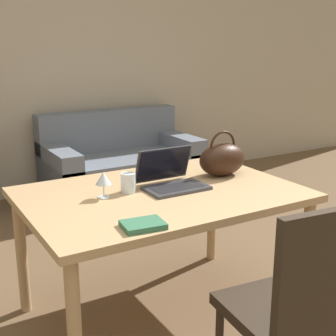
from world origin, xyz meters
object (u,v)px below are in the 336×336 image
(chair, at_px, (298,303))
(couch, at_px, (120,167))
(wine_glass, at_px, (103,179))
(handbag, at_px, (222,159))
(laptop, at_px, (170,177))
(drinking_glass, at_px, (128,183))

(chair, height_order, couch, chair)
(chair, distance_m, wine_glass, 1.08)
(chair, height_order, handbag, handbag)
(couch, bearing_deg, handbag, -97.53)
(chair, xyz_separation_m, laptop, (-0.00, 0.96, 0.27))
(couch, height_order, drinking_glass, drinking_glass)
(couch, bearing_deg, drinking_glass, -113.63)
(wine_glass, height_order, handbag, handbag)
(couch, distance_m, wine_glass, 2.33)
(wine_glass, bearing_deg, drinking_glass, 6.68)
(laptop, xyz_separation_m, wine_glass, (-0.38, 0.01, 0.04))
(laptop, bearing_deg, handbag, 5.17)
(laptop, relative_size, wine_glass, 2.45)
(couch, xyz_separation_m, wine_glass, (-1.02, -2.03, 0.54))
(chair, relative_size, laptop, 2.83)
(couch, distance_m, drinking_glass, 2.25)
(drinking_glass, distance_m, handbag, 0.62)
(wine_glass, bearing_deg, chair, -68.03)
(drinking_glass, bearing_deg, wine_glass, -173.32)
(drinking_glass, bearing_deg, handbag, 0.94)
(chair, bearing_deg, wine_glass, 117.90)
(drinking_glass, bearing_deg, chair, -75.97)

